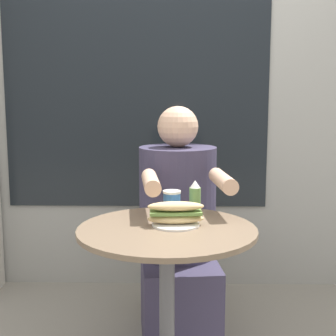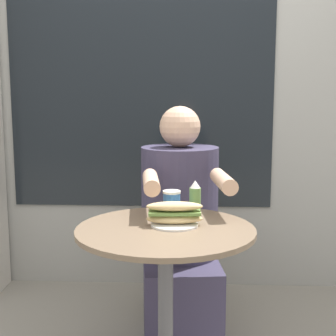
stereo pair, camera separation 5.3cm
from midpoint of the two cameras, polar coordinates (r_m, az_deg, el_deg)
storefront_wall at (r=3.07m, az=-0.17°, el=11.36°), size 8.00×0.09×2.80m
cafe_table at (r=1.87m, az=-0.96°, el=-13.35°), size 0.69×0.69×0.76m
diner_chair at (r=2.73m, az=0.38°, el=-6.89°), size 0.42×0.42×0.87m
seated_diner at (r=2.40m, az=0.63°, el=-9.20°), size 0.45×0.72×1.21m
sandwich_on_plate at (r=1.82m, az=0.11°, el=-5.70°), size 0.22×0.19×0.09m
drink_cup at (r=1.97m, az=-0.31°, el=-4.31°), size 0.08×0.08×0.11m
condiment_bottle at (r=1.99m, az=2.55°, el=-3.64°), size 0.05×0.05×0.15m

